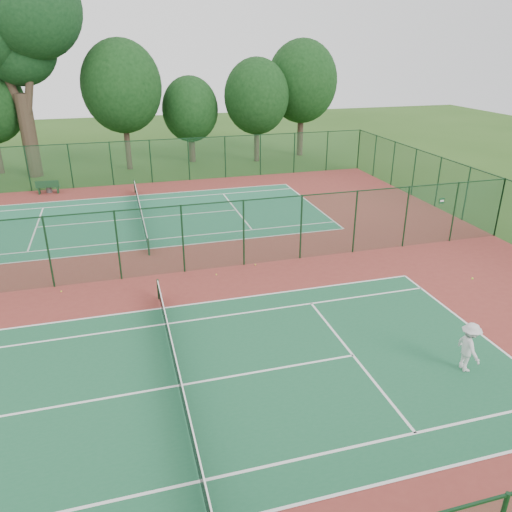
{
  "coord_description": "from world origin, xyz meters",
  "views": [
    {
      "loc": [
        -1.23,
        -22.8,
        10.57
      ],
      "look_at": [
        4.5,
        -2.66,
        1.6
      ],
      "focal_mm": 35.0,
      "sensor_mm": 36.0,
      "label": 1
    }
  ],
  "objects_px": {
    "bench": "(48,187)",
    "big_tree": "(11,23)",
    "trash_bin": "(49,187)",
    "player_near": "(469,347)"
  },
  "relations": [
    {
      "from": "bench",
      "to": "big_tree",
      "type": "height_order",
      "value": "big_tree"
    },
    {
      "from": "trash_bin",
      "to": "big_tree",
      "type": "relative_size",
      "value": 0.05
    },
    {
      "from": "trash_bin",
      "to": "big_tree",
      "type": "distance_m",
      "value": 13.12
    },
    {
      "from": "trash_bin",
      "to": "big_tree",
      "type": "height_order",
      "value": "big_tree"
    },
    {
      "from": "trash_bin",
      "to": "big_tree",
      "type": "bearing_deg",
      "value": 103.73
    },
    {
      "from": "trash_bin",
      "to": "bench",
      "type": "bearing_deg",
      "value": -90.63
    },
    {
      "from": "player_near",
      "to": "bench",
      "type": "distance_m",
      "value": 32.03
    },
    {
      "from": "player_near",
      "to": "trash_bin",
      "type": "xyz_separation_m",
      "value": [
        -16.14,
        28.04,
        -0.53
      ]
    },
    {
      "from": "trash_bin",
      "to": "big_tree",
      "type": "xyz_separation_m",
      "value": [
        -1.47,
        6.03,
        11.56
      ]
    },
    {
      "from": "player_near",
      "to": "trash_bin",
      "type": "bearing_deg",
      "value": 34.74
    }
  ]
}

